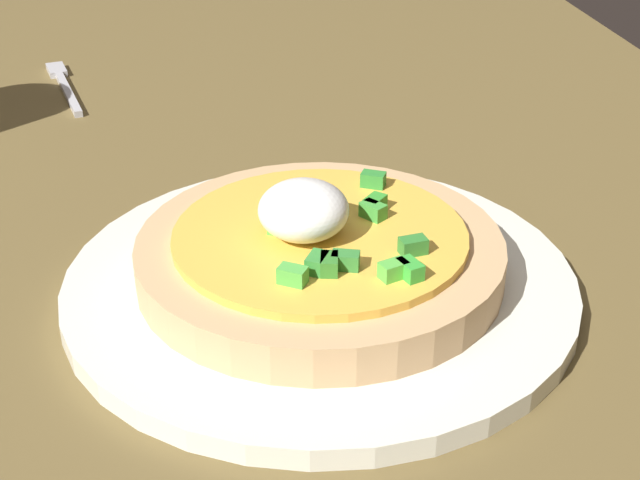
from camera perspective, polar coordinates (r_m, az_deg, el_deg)
The scene contains 4 objects.
dining_table at distance 49.17cm, azimuth -2.64°, elevation -3.54°, with size 129.44×74.14×2.32cm, color brown.
plate at distance 47.04cm, azimuth 0.00°, elevation -2.71°, with size 26.07×26.07×1.11cm, color silver.
pizza at distance 46.02cm, azimuth -0.04°, elevation -0.71°, with size 18.52×18.52×5.29cm.
fork at distance 77.71cm, azimuth -15.67°, elevation 9.35°, with size 12.14×3.74×0.50cm.
Camera 1 is at (-40.98, 4.57, 27.95)cm, focal length 51.43 mm.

